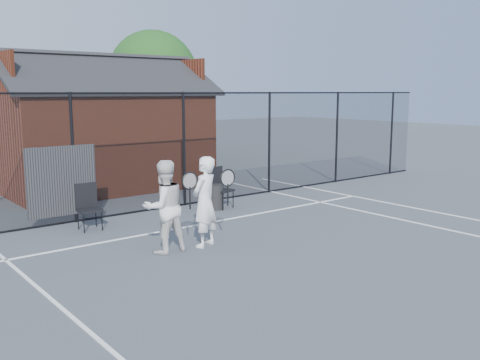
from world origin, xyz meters
TOP-DOWN VIEW (x-y plane):
  - ground at (0.00, 0.00)m, footprint 80.00×80.00m
  - court_lines at (0.00, -1.32)m, footprint 11.02×18.00m
  - fence at (-0.30, 5.00)m, footprint 22.04×3.00m
  - clubhouse at (0.50, 9.00)m, footprint 6.50×4.36m
  - tree_right at (5.50, 14.50)m, footprint 3.97×3.97m
  - player_front at (-0.77, 1.52)m, footprint 0.85×0.70m
  - player_back at (-1.60, 1.66)m, footprint 0.96×0.71m
  - chair_left at (-2.04, 4.10)m, footprint 0.52×0.54m
  - chair_right at (1.56, 4.10)m, footprint 0.61×0.62m
  - waste_bin at (1.35, 4.10)m, footprint 0.53×0.53m

SIDE VIEW (x-z plane):
  - ground at x=0.00m, z-range 0.00..0.00m
  - court_lines at x=0.00m, z-range 0.00..0.01m
  - waste_bin at x=1.35m, z-range 0.00..0.64m
  - chair_left at x=-2.04m, z-range 0.00..1.00m
  - chair_right at x=1.56m, z-range 0.00..1.04m
  - player_back at x=-1.60m, z-range 0.00..1.76m
  - player_front at x=-0.77m, z-range 0.00..1.78m
  - fence at x=-0.30m, z-range -0.05..2.95m
  - clubhouse at x=0.50m, z-range -0.49..3.70m
  - tree_right at x=5.50m, z-range 0.86..6.56m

